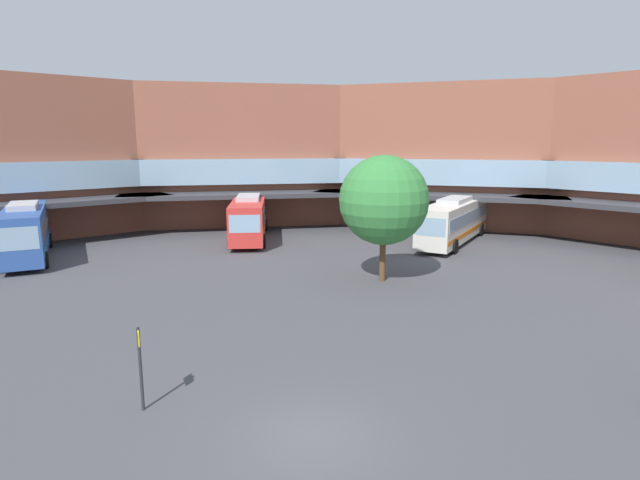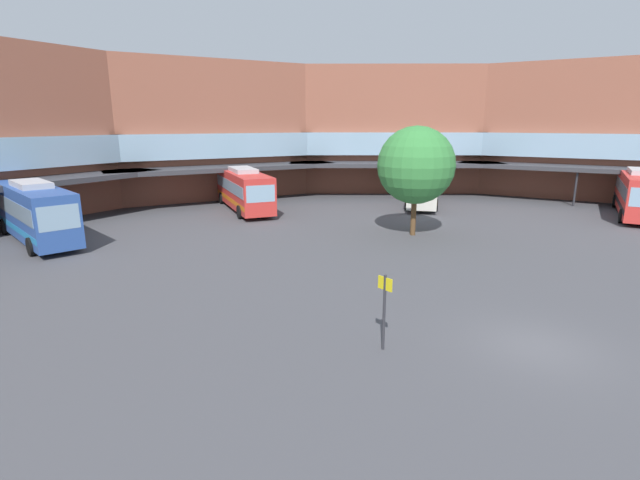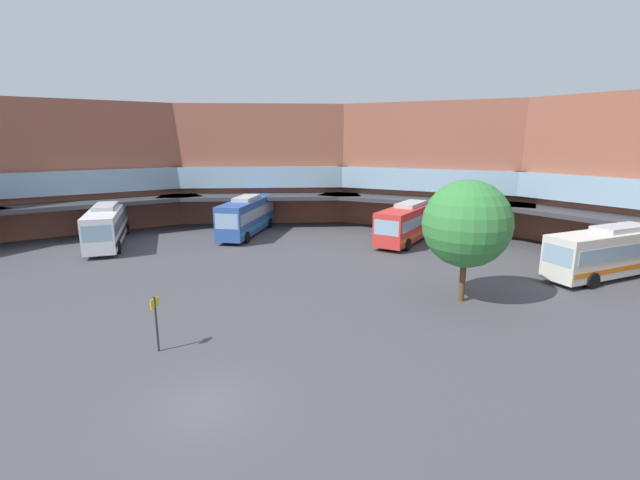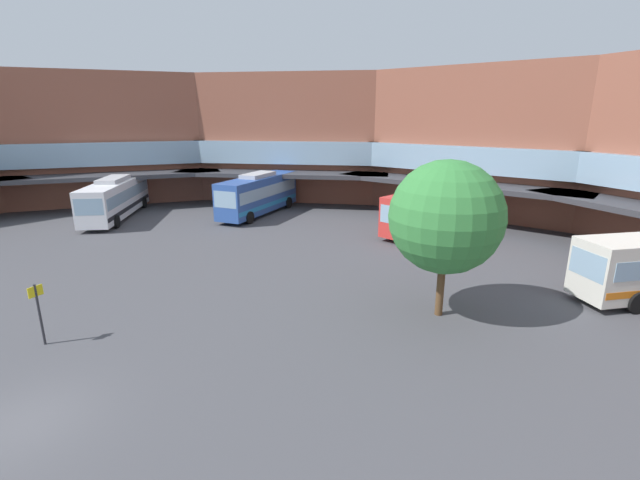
# 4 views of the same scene
# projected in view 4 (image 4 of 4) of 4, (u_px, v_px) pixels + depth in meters

# --- Properties ---
(ground_plane) EXTENTS (128.04, 128.04, 0.00)m
(ground_plane) POSITION_uv_depth(u_px,v_px,m) (26.00, 422.00, 13.81)
(ground_plane) COLOR #47474C
(station_building) EXTENTS (84.98, 51.38, 13.38)m
(station_building) POSITION_uv_depth(u_px,v_px,m) (383.00, 159.00, 28.48)
(station_building) COLOR #93543F
(station_building) RESTS_ON ground
(bus_0) EXTENTS (10.21, 10.57, 3.72)m
(bus_0) POSITION_uv_depth(u_px,v_px,m) (115.00, 197.00, 40.63)
(bus_0) COLOR white
(bus_0) RESTS_ON ground
(bus_2) EXTENTS (3.87, 11.69, 3.71)m
(bus_2) POSITION_uv_depth(u_px,v_px,m) (434.00, 208.00, 36.04)
(bus_2) COLOR red
(bus_2) RESTS_ON ground
(bus_5) EXTENTS (5.14, 11.18, 3.93)m
(bus_5) POSITION_uv_depth(u_px,v_px,m) (259.00, 194.00, 41.93)
(bus_5) COLOR #2D519E
(bus_5) RESTS_ON ground
(plaza_tree) EXTENTS (5.17, 5.17, 7.37)m
(plaza_tree) POSITION_uv_depth(u_px,v_px,m) (446.00, 217.00, 19.94)
(plaza_tree) COLOR brown
(plaza_tree) RESTS_ON ground
(stop_sign_post) EXTENTS (0.16, 0.60, 2.67)m
(stop_sign_post) POSITION_uv_depth(u_px,v_px,m) (39.00, 308.00, 18.06)
(stop_sign_post) COLOR #2D2D33
(stop_sign_post) RESTS_ON ground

